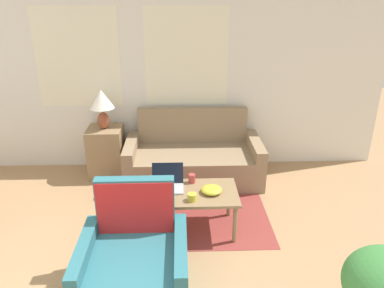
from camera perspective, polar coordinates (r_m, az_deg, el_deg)
The scene contains 11 objects.
wall_back at distance 5.17m, azimuth -7.96°, elevation 10.30°, with size 6.70×0.06×2.60m.
rug at distance 4.60m, azimuth -0.50°, elevation -8.61°, with size 1.77×1.91×0.01m.
couch at distance 5.05m, azimuth 0.20°, elevation -2.31°, with size 1.78×0.87×0.89m.
armchair at distance 3.31m, azimuth -8.72°, elevation -17.69°, with size 0.87×0.81×0.92m.
side_table at distance 5.22m, azimuth -12.91°, elevation -1.13°, with size 0.45×0.45×0.68m.
table_lamp at distance 4.99m, azimuth -13.59°, elevation 6.09°, with size 0.32×0.32×0.52m.
coffee_table at distance 3.91m, azimuth -0.29°, elevation -7.96°, with size 0.98×0.58×0.45m.
laptop at distance 3.95m, azimuth -3.73°, elevation -5.95°, with size 0.33×0.28×0.24m.
cup_navy at distance 3.72m, azimuth 0.02°, elevation -8.10°, with size 0.09×0.09×0.07m.
cup_yellow at distance 4.04m, azimuth -0.02°, elevation -5.27°, with size 0.07×0.07×0.10m.
snack_bowl at distance 3.86m, azimuth 2.98°, elevation -6.98°, with size 0.22×0.22×0.07m.
Camera 1 is at (0.53, -1.34, 2.39)m, focal length 35.00 mm.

